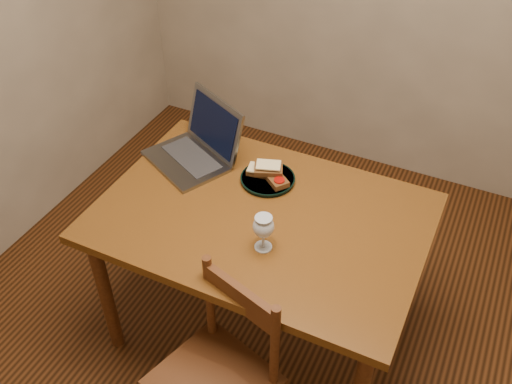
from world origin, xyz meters
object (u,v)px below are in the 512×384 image
at_px(plate, 268,179).
at_px(laptop, 199,144).
at_px(milk_glass, 263,233).
at_px(table, 261,230).
at_px(chair, 217,371).

bearing_deg(plate, laptop, 175.51).
bearing_deg(laptop, milk_glass, -11.45).
height_order(plate, milk_glass, milk_glass).
xyz_separation_m(table, plate, (-0.07, 0.20, 0.10)).
bearing_deg(plate, milk_glass, -67.61).
bearing_deg(table, laptop, 151.27).
bearing_deg(chair, table, 115.52).
distance_m(table, chair, 0.59).
distance_m(table, milk_glass, 0.25).
xyz_separation_m(table, laptop, (-0.42, 0.23, 0.15)).
relative_size(milk_glass, laptop, 0.33).
distance_m(chair, laptop, 0.99).
xyz_separation_m(chair, laptop, (-0.50, 0.77, 0.35)).
xyz_separation_m(table, chair, (0.08, -0.55, -0.20)).
bearing_deg(milk_glass, chair, -90.07).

